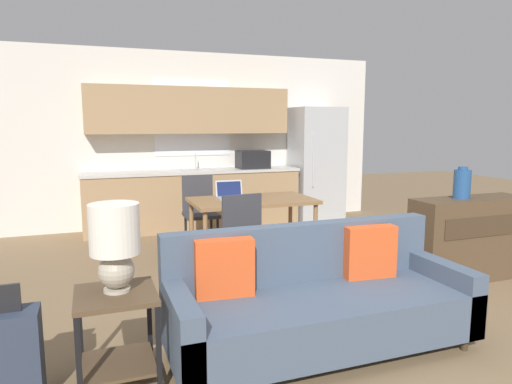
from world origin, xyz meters
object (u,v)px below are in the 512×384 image
object	(u,v)px
table_lamp	(115,241)
dining_chair_near_left	(237,236)
credenza	(469,238)
side_table	(117,323)
dining_chair_far_left	(200,209)
dining_table	(252,205)
vase	(462,184)
couch	(316,302)
laptop	(230,194)
refrigerator	(316,164)

from	to	relation	value
table_lamp	dining_chair_near_left	size ratio (longest dim) A/B	0.57
credenza	side_table	bearing A→B (deg)	-167.35
dining_chair_far_left	dining_chair_near_left	xyz separation A→B (m)	(0.01, -1.54, 0.00)
credenza	dining_table	bearing A→B (deg)	144.81
table_lamp	vase	distance (m)	3.48
couch	dining_chair_far_left	bearing A→B (deg)	93.54
vase	laptop	distance (m)	2.49
dining_table	side_table	size ratio (longest dim) A/B	2.39
dining_chair_far_left	laptop	size ratio (longest dim) A/B	2.90
dining_chair_far_left	side_table	bearing A→B (deg)	-111.48
refrigerator	table_lamp	xyz separation A→B (m)	(-3.44, -4.01, -0.03)
dining_chair_far_left	dining_chair_near_left	size ratio (longest dim) A/B	1.00
refrigerator	couch	world-z (taller)	refrigerator
dining_chair_near_left	refrigerator	bearing A→B (deg)	-137.14
vase	dining_chair_near_left	size ratio (longest dim) A/B	0.34
table_lamp	dining_chair_near_left	xyz separation A→B (m)	(1.18, 1.31, -0.38)
refrigerator	side_table	xyz separation A→B (m)	(-3.45, -4.04, -0.54)
couch	table_lamp	distance (m)	1.46
side_table	credenza	world-z (taller)	credenza
table_lamp	laptop	xyz separation A→B (m)	(1.41, 2.27, -0.11)
side_table	laptop	bearing A→B (deg)	58.25
credenza	couch	bearing A→B (deg)	-160.06
side_table	couch	bearing A→B (deg)	0.24
credenza	dining_chair_near_left	distance (m)	2.40
dining_chair_near_left	laptop	world-z (taller)	dining_chair_near_left
table_lamp	refrigerator	bearing A→B (deg)	49.41
refrigerator	dining_chair_near_left	size ratio (longest dim) A/B	1.98
couch	dining_chair_near_left	size ratio (longest dim) A/B	2.26
credenza	dining_chair_far_left	bearing A→B (deg)	138.39
credenza	dining_chair_far_left	distance (m)	3.14
vase	laptop	size ratio (longest dim) A/B	0.99
table_lamp	laptop	bearing A→B (deg)	58.18
side_table	vase	bearing A→B (deg)	13.30
refrigerator	vase	size ratio (longest dim) A/B	5.79
refrigerator	dining_chair_far_left	world-z (taller)	refrigerator
dining_table	side_table	distance (m)	2.70
refrigerator	laptop	xyz separation A→B (m)	(-2.03, -1.74, -0.15)
dining_table	credenza	bearing A→B (deg)	-35.19
couch	side_table	distance (m)	1.36
couch	dining_chair_near_left	distance (m)	1.36
table_lamp	dining_chair_far_left	size ratio (longest dim) A/B	0.57
table_lamp	vase	world-z (taller)	vase
couch	vase	xyz separation A→B (m)	(2.04, 0.80, 0.66)
table_lamp	credenza	bearing A→B (deg)	12.28
dining_table	side_table	world-z (taller)	dining_table
vase	dining_chair_near_left	distance (m)	2.32
table_lamp	dining_chair_near_left	distance (m)	1.81
couch	laptop	size ratio (longest dim) A/B	6.56
dining_chair_near_left	dining_chair_far_left	bearing A→B (deg)	-96.92
refrigerator	laptop	distance (m)	2.68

